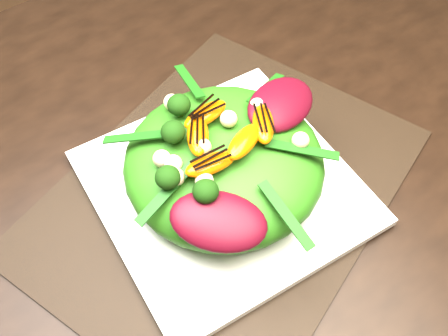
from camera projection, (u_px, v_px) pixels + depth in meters
dining_table at (229, 173)px, 0.66m from camera, size 1.60×0.90×0.75m
placemat at (224, 190)px, 0.62m from camera, size 0.53×0.46×0.00m
plate_base at (224, 187)px, 0.62m from camera, size 0.31×0.31×0.01m
salad_bowl at (224, 180)px, 0.60m from camera, size 0.32×0.32×0.02m
lettuce_mound at (224, 162)px, 0.58m from camera, size 0.23×0.23×0.08m
radicchio_leaf at (281, 104)px, 0.58m from camera, size 0.11×0.08×0.02m
orange_segment at (207, 118)px, 0.56m from camera, size 0.06×0.05×0.01m
broccoli_floret at (170, 136)px, 0.53m from camera, size 0.04×0.04×0.04m
macadamia_nut at (280, 155)px, 0.53m from camera, size 0.02×0.02×0.02m
balsamic_drizzle at (206, 113)px, 0.55m from camera, size 0.03×0.02×0.00m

